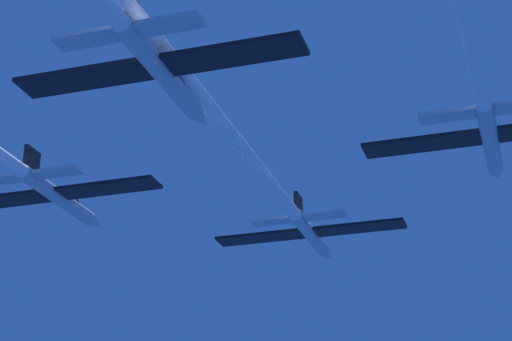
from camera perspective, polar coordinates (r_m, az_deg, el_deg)
name	(u,v)px	position (r m, az deg, el deg)	size (l,w,h in m)	color
jet_lead	(248,155)	(71.92, -0.53, 0.96)	(18.82, 66.74, 3.12)	#B2BAC6
jet_right_wing	(468,23)	(55.24, 13.16, 8.96)	(18.82, 59.11, 3.12)	#B2BAC6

